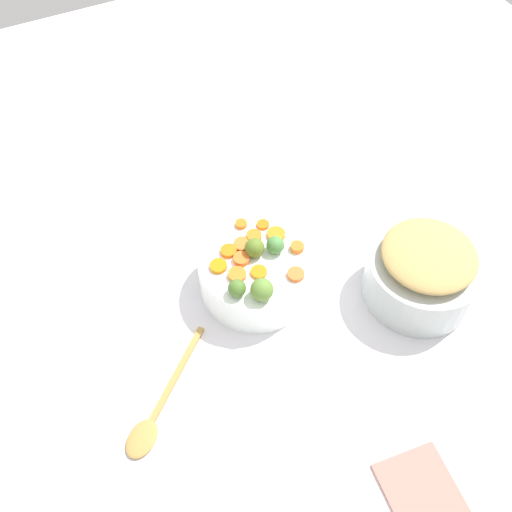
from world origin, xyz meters
TOP-DOWN VIEW (x-y plane):
  - tabletop at (0.00, 0.00)m, footprint 2.40×2.40m
  - serving_bowl_carrots at (0.01, 0.01)m, footprint 0.23×0.23m
  - metal_pot at (-0.15, -0.28)m, footprint 0.22×0.22m
  - stuffing_mound at (-0.15, -0.28)m, footprint 0.18×0.18m
  - carrot_slice_0 at (-0.03, 0.02)m, footprint 0.04×0.04m
  - carrot_slice_1 at (0.10, -0.00)m, footprint 0.03×0.03m
  - carrot_slice_2 at (0.05, 0.02)m, footprint 0.04×0.04m
  - carrot_slice_3 at (0.06, -0.01)m, footprint 0.03×0.03m
  - carrot_slice_4 at (-0.01, 0.06)m, footprint 0.04×0.04m
  - carrot_slice_5 at (0.04, -0.05)m, footprint 0.05×0.05m
  - carrot_slice_6 at (0.02, 0.09)m, footprint 0.05×0.05m
  - carrot_slice_7 at (-0.01, -0.07)m, footprint 0.03×0.03m
  - carrot_slice_8 at (0.08, -0.04)m, footprint 0.03×0.03m
  - carrot_slice_9 at (0.05, 0.05)m, footprint 0.04×0.04m
  - carrot_slice_10 at (0.02, 0.04)m, footprint 0.04×0.04m
  - carrot_slice_11 at (-0.06, -0.04)m, footprint 0.04×0.04m
  - brussels_sprout_0 at (0.02, 0.01)m, footprint 0.04×0.04m
  - brussels_sprout_1 at (0.01, -0.03)m, footprint 0.04×0.04m
  - brussels_sprout_2 at (-0.08, 0.04)m, footprint 0.04×0.04m
  - brussels_sprout_3 at (-0.05, 0.08)m, footprint 0.03×0.03m
  - wooden_spoon at (-0.17, 0.30)m, footprint 0.20×0.23m
  - dish_towel at (-0.49, -0.05)m, footprint 0.16×0.13m

SIDE VIEW (x-z plane):
  - tabletop at x=0.00m, z-range 0.00..0.02m
  - dish_towel at x=-0.49m, z-range 0.02..0.03m
  - wooden_spoon at x=-0.17m, z-range 0.02..0.03m
  - serving_bowl_carrots at x=0.01m, z-range 0.02..0.11m
  - metal_pot at x=-0.15m, z-range 0.02..0.12m
  - carrot_slice_8 at x=0.08m, z-range 0.11..0.12m
  - carrot_slice_0 at x=-0.03m, z-range 0.11..0.12m
  - carrot_slice_2 at x=0.05m, z-range 0.11..0.12m
  - carrot_slice_5 at x=0.04m, z-range 0.11..0.12m
  - carrot_slice_6 at x=0.02m, z-range 0.11..0.12m
  - carrot_slice_9 at x=0.05m, z-range 0.11..0.12m
  - carrot_slice_1 at x=0.10m, z-range 0.11..0.12m
  - carrot_slice_11 at x=-0.06m, z-range 0.11..0.12m
  - carrot_slice_4 at x=-0.01m, z-range 0.11..0.12m
  - carrot_slice_3 at x=0.06m, z-range 0.11..0.12m
  - carrot_slice_10 at x=0.02m, z-range 0.11..0.12m
  - carrot_slice_7 at x=-0.01m, z-range 0.11..0.12m
  - brussels_sprout_3 at x=-0.05m, z-range 0.11..0.15m
  - brussels_sprout_1 at x=0.01m, z-range 0.11..0.15m
  - brussels_sprout_0 at x=0.02m, z-range 0.11..0.15m
  - brussels_sprout_2 at x=-0.08m, z-range 0.11..0.16m
  - stuffing_mound at x=-0.15m, z-range 0.12..0.17m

